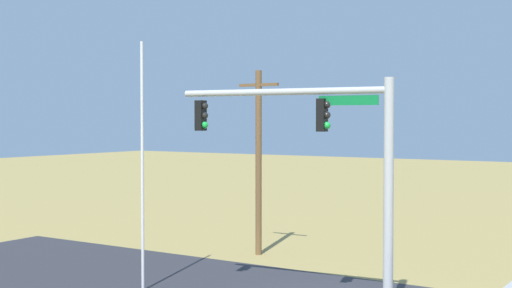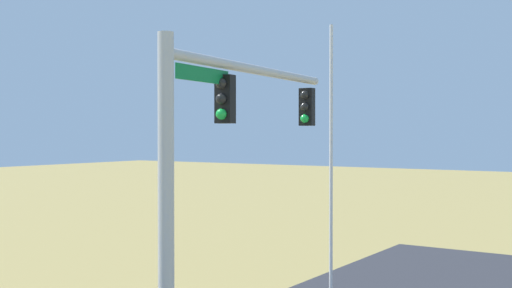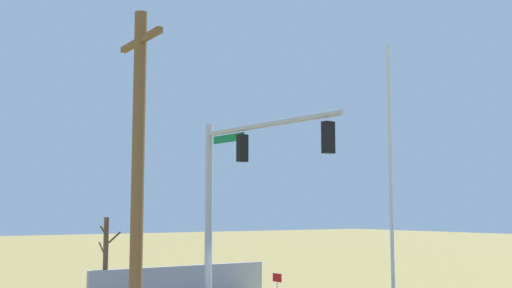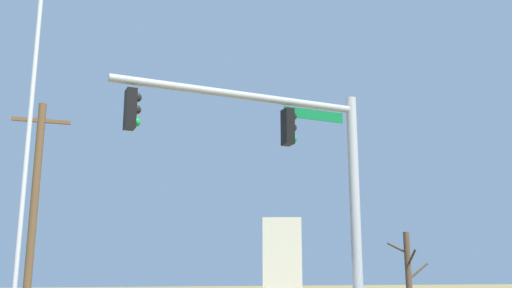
{
  "view_description": "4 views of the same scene",
  "coord_description": "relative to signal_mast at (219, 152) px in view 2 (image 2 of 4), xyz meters",
  "views": [
    {
      "loc": [
        9.62,
        -19.15,
        5.65
      ],
      "look_at": [
        -2.04,
        -1.07,
        4.93
      ],
      "focal_mm": 49.78,
      "sensor_mm": 36.0,
      "label": 1
    },
    {
      "loc": [
        10.26,
        6.73,
        5.12
      ],
      "look_at": [
        -2.2,
        -1.52,
        4.88
      ],
      "focal_mm": 44.79,
      "sensor_mm": 36.0,
      "label": 2
    },
    {
      "loc": [
        -18.17,
        10.86,
        3.6
      ],
      "look_at": [
        -1.51,
        -0.29,
        5.78
      ],
      "focal_mm": 43.68,
      "sensor_mm": 36.0,
      "label": 3
    },
    {
      "loc": [
        -5.23,
        -14.27,
        2.06
      ],
      "look_at": [
        -0.99,
        -1.27,
        5.16
      ],
      "focal_mm": 40.03,
      "sensor_mm": 36.0,
      "label": 4
    }
  ],
  "objects": [
    {
      "name": "signal_mast",
      "position": [
        0.0,
        0.0,
        0.0
      ],
      "size": [
        6.77,
        0.96,
        6.85
      ],
      "color": "#B2B5BA",
      "rests_on": "ground_plane"
    },
    {
      "name": "flagpole",
      "position": [
        -6.49,
        -0.83,
        -0.65
      ],
      "size": [
        0.1,
        0.1,
        8.24
      ],
      "primitive_type": "cylinder",
      "color": "silver",
      "rests_on": "ground_plane"
    }
  ]
}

